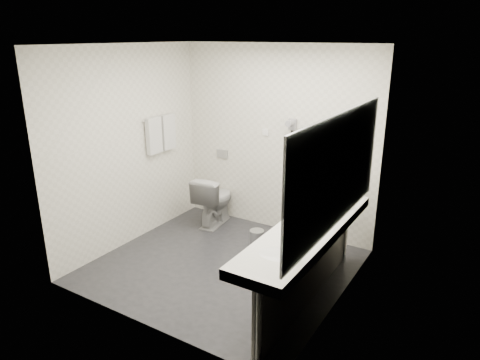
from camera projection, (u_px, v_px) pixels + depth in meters
The scene contains 30 objects.
floor at pixel (223, 265), 5.17m from camera, with size 2.80×2.80×0.00m, color #26262B.
ceiling at pixel (219, 44), 4.38m from camera, with size 2.80×2.80×0.00m, color white.
wall_back at pixel (276, 141), 5.82m from camera, with size 2.80×2.80×0.00m, color white.
wall_front at pixel (136, 201), 3.73m from camera, with size 2.80×2.80×0.00m, color white.
wall_left at pixel (128, 148), 5.47m from camera, with size 2.60×2.60×0.00m, color white.
wall_right at pixel (346, 186), 4.08m from camera, with size 2.60×2.60×0.00m, color white.
vanity_counter at pixel (307, 231), 4.20m from camera, with size 0.55×2.20×0.10m, color white.
vanity_panel at pixel (308, 271), 4.32m from camera, with size 0.03×2.15×0.75m, color gray.
vanity_post_near at pixel (259, 330), 3.46m from camera, with size 0.06×0.06×0.75m, color silver.
vanity_post_far at pixel (345, 233), 5.14m from camera, with size 0.06×0.06×0.75m, color silver.
mirror at pixel (338, 171), 3.86m from camera, with size 0.02×2.20×1.05m, color #B2BCC6.
basin_near at pixel (276, 256), 3.66m from camera, with size 0.40×0.31×0.05m, color white.
basin_far at pixel (332, 206), 4.71m from camera, with size 0.40×0.31×0.05m, color white.
faucet_near at pixel (298, 252), 3.53m from camera, with size 0.04×0.04×0.15m, color silver.
faucet_far at pixel (350, 202), 4.58m from camera, with size 0.04×0.04×0.15m, color silver.
soap_bottle_a at pixel (314, 218), 4.24m from camera, with size 0.05×0.05×0.11m, color beige.
soap_bottle_b at pixel (323, 217), 4.29m from camera, with size 0.08×0.08×0.10m, color beige.
glass_left at pixel (336, 215), 4.32m from camera, with size 0.06×0.06×0.10m, color silver.
toilet at pixel (214, 200), 6.21m from camera, with size 0.41×0.71×0.72m, color white.
flush_plate at pixel (222, 154), 6.33m from camera, with size 0.18×0.02×0.12m, color #B2B5BA.
pedal_bin at pixel (257, 241), 5.51m from camera, with size 0.18×0.18×0.25m, color #B2B5BA.
bin_lid at pixel (257, 231), 5.47m from camera, with size 0.18×0.18×0.01m, color #B2B5BA.
towel_rail at pixel (160, 117), 5.80m from camera, with size 0.02×0.02×0.62m, color silver.
towel_near at pixel (154, 136), 5.75m from camera, with size 0.07×0.24×0.48m, color silver.
towel_far at pixel (168, 132), 5.97m from camera, with size 0.07×0.24×0.48m, color silver.
dryer_cradle at pixel (293, 124), 5.60m from camera, with size 0.10×0.04×0.14m, color gray.
dryer_barrel at pixel (290, 123), 5.53m from camera, with size 0.08×0.08×0.14m, color gray.
dryer_cord at pixel (291, 144), 5.66m from camera, with size 0.02×0.02×0.35m, color black.
switch_plate_a at pixel (266, 132), 5.86m from camera, with size 0.09×0.02×0.09m, color white.
switch_plate_b at pixel (314, 138), 5.51m from camera, with size 0.09×0.02×0.09m, color white.
Camera 1 is at (2.58, -3.79, 2.60)m, focal length 32.78 mm.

